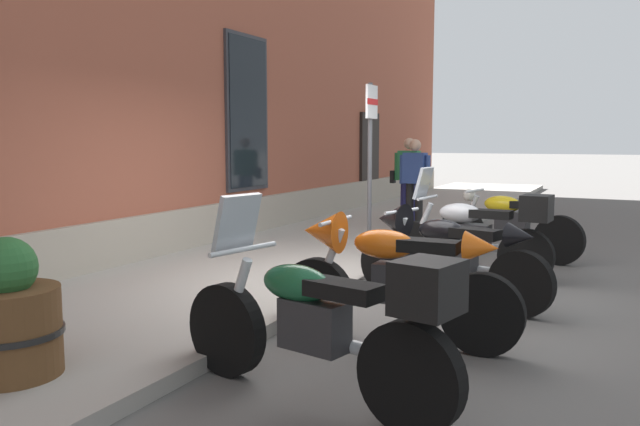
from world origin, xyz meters
name	(u,v)px	position (x,y,z in m)	size (l,w,h in m)	color
ground_plane	(350,294)	(0.00, 0.00, 0.00)	(140.00, 140.00, 0.00)	#565451
sidewalk	(233,276)	(0.00, 1.51, 0.06)	(33.25, 3.03, 0.12)	gray
motorcycle_green_touring	(322,322)	(-2.81, -1.00, 0.55)	(0.83, 2.14, 1.31)	black
motorcycle_orange_sport	(386,273)	(-1.40, -0.92, 0.58)	(0.62, 2.09, 1.07)	black
motorcycle_black_sport	(442,250)	(0.08, -0.99, 0.55)	(0.80, 2.13, 0.99)	black
motorcycle_silver_touring	(477,233)	(1.41, -1.05, 0.55)	(0.62, 2.05, 1.33)	black
motorcycle_yellow_naked	(508,225)	(2.86, -1.17, 0.48)	(0.65, 2.05, 0.96)	black
pedestrian_blue_top	(415,178)	(4.78, 0.79, 0.99)	(0.25, 0.59, 1.55)	black
pedestrian_striped_shirt	(408,175)	(5.49, 1.14, 1.00)	(0.23, 0.66, 1.58)	#1E1E4C
parking_sign	(370,144)	(1.75, 0.46, 1.61)	(0.36, 0.07, 2.30)	#4C4C51
barrel_planter	(9,320)	(-3.52, 0.94, 0.50)	(0.69, 0.69, 0.93)	brown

